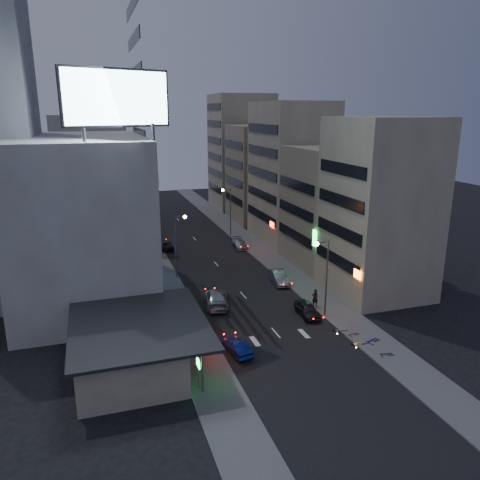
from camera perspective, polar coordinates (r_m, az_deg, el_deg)
name	(u,v)px	position (r m, az deg, el deg)	size (l,w,h in m)	color
ground	(293,352)	(42.73, 6.46, -13.47)	(180.00, 180.00, 0.00)	black
sidewalk_left	(155,261)	(67.58, -10.37, -2.48)	(4.00, 120.00, 0.12)	#4C4C4F
sidewalk_right	(260,251)	(71.23, 2.47, -1.29)	(4.00, 120.00, 0.12)	#4C4C4F
food_court	(129,345)	(40.49, -13.40, -12.37)	(11.00, 13.00, 3.88)	#B6AC8E
white_building	(82,218)	(55.15, -18.68, 2.51)	(14.00, 24.00, 18.00)	beige
shophouse_near	(379,208)	(55.10, 16.62, 3.73)	(10.00, 11.00, 20.00)	#B6AC8E
shophouse_mid	(332,206)	(65.32, 11.21, 4.06)	(11.00, 12.00, 16.00)	gray
shophouse_far	(291,173)	(76.10, 6.25, 8.14)	(10.00, 14.00, 22.00)	#B6AC8E
far_left_a	(92,179)	(79.61, -17.61, 7.11)	(11.00, 10.00, 20.00)	beige
far_left_b	(89,183)	(92.83, -17.92, 6.63)	(12.00, 10.00, 15.00)	gray
far_right_a	(261,174)	(90.31, 2.61, 8.09)	(11.00, 12.00, 18.00)	gray
far_right_b	(241,152)	(103.31, 0.14, 10.71)	(12.00, 12.00, 24.00)	#B6AC8E
billboard	(117,98)	(43.97, -14.76, 16.37)	(9.52, 3.75, 6.20)	#595B60
street_lamp_right_near	(324,267)	(47.94, 10.17, -3.31)	(1.60, 0.44, 8.02)	#595B60
street_lamp_left	(178,237)	(58.79, -7.53, 0.32)	(1.60, 0.44, 8.02)	#595B60
street_lamp_right_far	(228,205)	(78.53, -1.46, 4.29)	(1.60, 0.44, 8.02)	#595B60
parked_car_right_near	(307,309)	(49.51, 8.20, -8.38)	(1.69, 4.20, 1.43)	#28262C
parked_car_right_mid	(279,277)	(58.11, 4.77, -4.53)	(1.63, 4.66, 1.54)	#9DA0A5
parked_car_left	(165,245)	(73.04, -9.14, -0.56)	(2.21, 4.80, 1.33)	#26262B
parked_car_right_far	(240,244)	(72.69, -0.04, -0.44)	(1.85, 4.54, 1.32)	#A7A8AF
road_car_blue	(237,347)	(42.03, -0.36, -12.89)	(1.36, 3.91, 1.29)	navy
road_car_silver	(217,298)	(51.55, -2.86, -7.08)	(2.38, 5.85, 1.70)	#A5A7AD
person	(315,298)	(51.52, 9.13, -6.96)	(0.72, 0.47, 1.98)	black
scooter_black_a	(392,348)	(43.97, 18.09, -12.36)	(1.71, 0.57, 1.05)	black
scooter_silver_a	(365,336)	(45.22, 15.02, -11.26)	(1.79, 0.60, 1.09)	gray
scooter_blue	(375,332)	(46.13, 16.19, -10.70)	(2.02, 0.67, 1.24)	navy
scooter_black_b	(357,328)	(46.76, 14.13, -10.32)	(1.67, 0.56, 1.02)	black
scooter_silver_b	(347,324)	(47.24, 12.91, -9.91)	(1.80, 0.60, 1.10)	#B4B6BC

